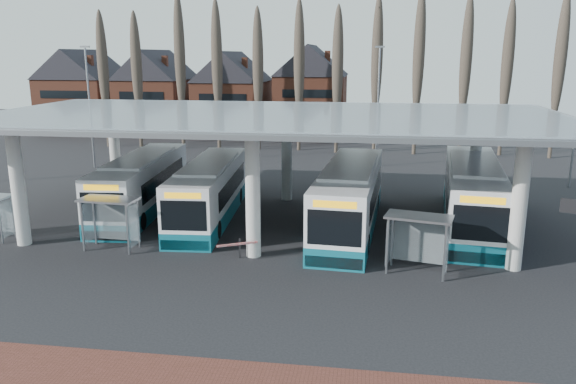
# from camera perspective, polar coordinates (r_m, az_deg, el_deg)

# --- Properties ---
(ground) EXTENTS (140.00, 140.00, 0.00)m
(ground) POSITION_cam_1_polar(r_m,az_deg,el_deg) (25.09, -4.66, -8.43)
(ground) COLOR black
(ground) RESTS_ON ground
(station_canopy) EXTENTS (32.00, 16.00, 6.34)m
(station_canopy) POSITION_cam_1_polar(r_m,az_deg,el_deg) (31.31, -1.61, 6.84)
(station_canopy) COLOR #BABAB5
(station_canopy) RESTS_ON ground
(poplar_row) EXTENTS (45.10, 1.10, 14.50)m
(poplar_row) POSITION_cam_1_polar(r_m,az_deg,el_deg) (55.88, 2.85, 13.06)
(poplar_row) COLOR #473D33
(poplar_row) RESTS_ON ground
(townhouse_row) EXTENTS (36.80, 10.30, 12.25)m
(townhouse_row) POSITION_cam_1_polar(r_m,az_deg,el_deg) (69.96, -9.47, 10.71)
(townhouse_row) COLOR brown
(townhouse_row) RESTS_ON ground
(lamp_post_a) EXTENTS (0.80, 0.16, 10.17)m
(lamp_post_a) POSITION_cam_1_polar(r_m,az_deg,el_deg) (50.51, -19.50, 8.32)
(lamp_post_a) COLOR slate
(lamp_post_a) RESTS_ON ground
(lamp_post_b) EXTENTS (0.80, 0.16, 10.17)m
(lamp_post_b) POSITION_cam_1_polar(r_m,az_deg,el_deg) (48.80, 9.12, 8.76)
(lamp_post_b) COLOR slate
(lamp_post_b) RESTS_ON ground
(bus_0) EXTENTS (3.56, 12.49, 3.42)m
(bus_0) POSITION_cam_1_polar(r_m,az_deg,el_deg) (35.87, -14.61, 0.69)
(bus_0) COLOR white
(bus_0) RESTS_ON ground
(bus_1) EXTENTS (3.44, 12.28, 3.37)m
(bus_1) POSITION_cam_1_polar(r_m,az_deg,el_deg) (33.51, -7.93, 0.05)
(bus_1) COLOR white
(bus_1) RESTS_ON ground
(bus_2) EXTENTS (3.67, 13.19, 3.62)m
(bus_2) POSITION_cam_1_polar(r_m,az_deg,el_deg) (31.29, 6.30, -0.66)
(bus_2) COLOR white
(bus_2) RESTS_ON ground
(bus_3) EXTENTS (4.31, 13.45, 3.67)m
(bus_3) POSITION_cam_1_polar(r_m,az_deg,el_deg) (33.35, 18.20, -0.33)
(bus_3) COLOR white
(bus_3) RESTS_ON ground
(shelter_1) EXTENTS (2.91, 1.60, 2.62)m
(shelter_1) POSITION_cam_1_polar(r_m,az_deg,el_deg) (29.15, -17.53, -1.91)
(shelter_1) COLOR gray
(shelter_1) RESTS_ON ground
(shelter_2) EXTENTS (3.11, 2.04, 2.65)m
(shelter_2) POSITION_cam_1_polar(r_m,az_deg,el_deg) (25.40, 13.14, -3.85)
(shelter_2) COLOR gray
(shelter_2) RESTS_ON ground
(barrier) EXTENTS (1.79, 0.99, 0.98)m
(barrier) POSITION_cam_1_polar(r_m,az_deg,el_deg) (26.56, -5.10, -5.40)
(barrier) COLOR black
(barrier) RESTS_ON ground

